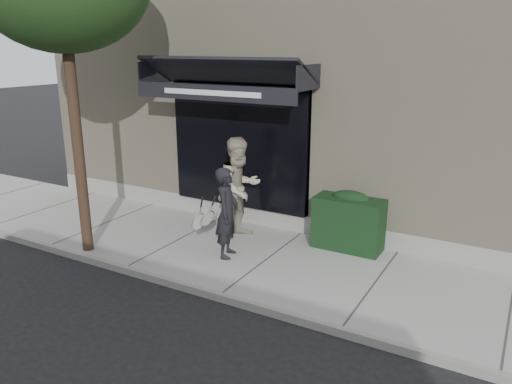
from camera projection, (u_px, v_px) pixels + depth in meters
The scene contains 7 objects.
ground at pixel (267, 265), 9.16m from camera, with size 80.00×80.00×0.00m, color black.
sidewalk at pixel (267, 262), 9.15m from camera, with size 20.00×3.00×0.12m, color #9FA09A.
curb at pixel (221, 297), 7.85m from camera, with size 20.00×0.10×0.14m, color gray.
building_facade at pixel (361, 92), 12.52m from camera, with size 14.30×8.04×5.64m.
hedge at pixel (349, 221), 9.50m from camera, with size 1.30×0.70×1.14m.
pedestrian_front at pixel (227, 213), 9.03m from camera, with size 0.78×0.88×1.68m.
pedestrian_back at pixel (240, 188), 9.89m from camera, with size 1.06×1.20×2.05m.
Camera 1 is at (3.97, -7.41, 3.89)m, focal length 35.00 mm.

